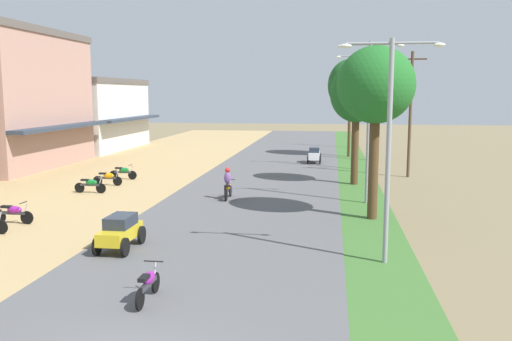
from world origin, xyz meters
TOP-DOWN VIEW (x-y plane):
  - shophouse_mid at (-19.98, 28.44)m, footprint 9.33×12.76m
  - shophouse_far at (-19.98, 41.68)m, footprint 9.81×13.12m
  - parked_motorbike_third at (-9.17, 11.76)m, footprint 1.80×0.54m
  - parked_motorbike_fourth at (-9.06, 18.93)m, footprint 1.80×0.54m
  - parked_motorbike_fifth at (-9.11, 21.40)m, footprint 1.80×0.54m
  - parked_motorbike_sixth at (-9.09, 23.78)m, footprint 1.80×0.54m
  - median_tree_nearest at (5.83, 14.81)m, footprint 3.30×3.30m
  - median_tree_second at (5.42, 23.91)m, footprint 3.10×3.10m
  - median_tree_third at (5.52, 38.55)m, footprint 3.82×3.82m
  - streetlamp_near at (5.80, 8.53)m, footprint 3.16×0.20m
  - streetlamp_mid at (5.80, 18.29)m, footprint 3.16×0.20m
  - streetlamp_far at (5.80, 30.70)m, footprint 3.16×0.20m
  - streetlamp_farthest at (5.80, 46.53)m, footprint 3.16×0.20m
  - utility_pole_near at (7.64, 36.03)m, footprint 1.80×0.20m
  - utility_pole_far at (9.08, 27.68)m, footprint 1.80×0.20m
  - car_sedan_yellow at (-3.26, 8.74)m, footprint 1.10×2.26m
  - car_hatchback_white at (2.71, 33.61)m, footprint 1.04×2.00m
  - motorbike_ahead_second at (-0.70, 4.27)m, footprint 0.54×1.80m
  - motorbike_ahead_third at (-1.23, 18.23)m, footprint 0.54×1.80m

SIDE VIEW (x-z plane):
  - parked_motorbike_third at x=-9.17m, z-range 0.08..1.02m
  - parked_motorbike_fourth at x=-9.06m, z-range 0.08..1.02m
  - parked_motorbike_fifth at x=-9.11m, z-range 0.08..1.02m
  - parked_motorbike_sixth at x=-9.09m, z-range 0.08..1.02m
  - motorbike_ahead_second at x=-0.70m, z-range 0.10..1.04m
  - car_sedan_yellow at x=-3.26m, z-range 0.15..1.34m
  - car_hatchback_white at x=2.71m, z-range 0.13..1.36m
  - motorbike_ahead_third at x=-1.23m, z-range 0.03..1.69m
  - shophouse_far at x=-19.98m, z-range 0.01..6.91m
  - streetlamp_farthest at x=5.80m, z-range 0.64..7.70m
  - streetlamp_near at x=5.80m, z-range 0.64..7.76m
  - utility_pole_far at x=9.08m, z-range 0.19..8.37m
  - utility_pole_near at x=7.64m, z-range 0.19..9.02m
  - streetlamp_mid at x=5.80m, z-range 0.66..8.58m
  - streetlamp_far at x=5.80m, z-range 0.66..8.87m
  - shophouse_mid at x=-19.98m, z-range 0.00..10.10m
  - median_tree_second at x=5.42m, z-range 1.84..9.02m
  - median_tree_nearest at x=5.83m, z-range 2.06..9.50m
  - median_tree_third at x=5.52m, z-range 1.99..10.34m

